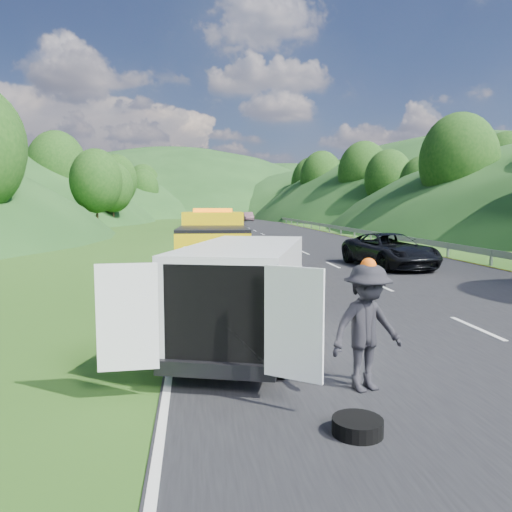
{
  "coord_description": "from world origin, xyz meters",
  "views": [
    {
      "loc": [
        -3.46,
        -12.55,
        2.88
      ],
      "look_at": [
        -1.59,
        2.39,
        1.3
      ],
      "focal_mm": 35.0,
      "sensor_mm": 36.0,
      "label": 1
    }
  ],
  "objects": [
    {
      "name": "ground",
      "position": [
        0.0,
        0.0,
        0.0
      ],
      "size": [
        320.0,
        320.0,
        0.0
      ],
      "primitive_type": "plane",
      "color": "#38661E",
      "rests_on": "ground"
    },
    {
      "name": "road_surface",
      "position": [
        3.0,
        40.0,
        0.01
      ],
      "size": [
        14.0,
        200.0,
        0.02
      ],
      "primitive_type": "cube",
      "color": "black",
      "rests_on": "ground"
    },
    {
      "name": "guardrail",
      "position": [
        10.3,
        52.5,
        0.0
      ],
      "size": [
        0.06,
        140.0,
        1.52
      ],
      "primitive_type": "cube",
      "color": "gray",
      "rests_on": "ground"
    },
    {
      "name": "tree_line_left",
      "position": [
        -19.0,
        60.0,
        0.0
      ],
      "size": [
        14.0,
        140.0,
        14.0
      ],
      "primitive_type": null,
      "color": "#2C5519",
      "rests_on": "ground"
    },
    {
      "name": "tree_line_right",
      "position": [
        23.0,
        60.0,
        0.0
      ],
      "size": [
        14.0,
        140.0,
        14.0
      ],
      "primitive_type": null,
      "color": "#2C5519",
      "rests_on": "ground"
    },
    {
      "name": "hills_backdrop",
      "position": [
        6.5,
        134.7,
        0.0
      ],
      "size": [
        201.0,
        288.6,
        44.0
      ],
      "primitive_type": null,
      "color": "#2D5B23",
      "rests_on": "ground"
    },
    {
      "name": "tow_truck",
      "position": [
        -2.77,
        5.66,
        1.32
      ],
      "size": [
        2.61,
        6.38,
        2.7
      ],
      "rotation": [
        0.0,
        0.0,
        -0.04
      ],
      "color": "black",
      "rests_on": "ground"
    },
    {
      "name": "white_van",
      "position": [
        -2.45,
        -2.83,
        1.19
      ],
      "size": [
        4.1,
        6.39,
        2.1
      ],
      "rotation": [
        0.0,
        0.0,
        -0.29
      ],
      "color": "black",
      "rests_on": "ground"
    },
    {
      "name": "woman",
      "position": [
        -3.62,
        1.5,
        0.0
      ],
      "size": [
        0.49,
        0.64,
        1.67
      ],
      "primitive_type": "imported",
      "rotation": [
        0.0,
        0.0,
        1.5
      ],
      "color": "white",
      "rests_on": "ground"
    },
    {
      "name": "child",
      "position": [
        -2.86,
        -0.96,
        0.0
      ],
      "size": [
        0.6,
        0.55,
        1.0
      ],
      "primitive_type": "imported",
      "rotation": [
        0.0,
        0.0,
        -0.45
      ],
      "color": "#C5C269",
      "rests_on": "ground"
    },
    {
      "name": "worker",
      "position": [
        -0.85,
        -5.37,
        0.0
      ],
      "size": [
        1.44,
        1.1,
        1.96
      ],
      "primitive_type": "imported",
      "rotation": [
        0.0,
        0.0,
        0.33
      ],
      "color": "black",
      "rests_on": "ground"
    },
    {
      "name": "suitcase",
      "position": [
        -4.61,
        -0.54,
        0.31
      ],
      "size": [
        0.4,
        0.23,
        0.63
      ],
      "primitive_type": "cube",
      "rotation": [
        0.0,
        0.0,
        -0.05
      ],
      "color": "#68604E",
      "rests_on": "ground"
    },
    {
      "name": "spare_tire",
      "position": [
        -1.46,
        -6.8,
        0.0
      ],
      "size": [
        0.64,
        0.64,
        0.2
      ],
      "primitive_type": "cylinder",
      "color": "black",
      "rests_on": "ground"
    },
    {
      "name": "passing_suv",
      "position": [
        5.34,
        8.98,
        0.0
      ],
      "size": [
        3.25,
        5.81,
        1.54
      ],
      "primitive_type": "imported",
      "rotation": [
        0.0,
        0.0,
        0.13
      ],
      "color": "black",
      "rests_on": "ground"
    },
    {
      "name": "dist_car_a",
      "position": [
        1.4,
        57.57,
        0.0
      ],
      "size": [
        1.72,
        4.27,
        1.46
      ],
      "primitive_type": "imported",
      "color": "#535359",
      "rests_on": "ground"
    },
    {
      "name": "dist_car_b",
      "position": [
        5.7,
        71.43,
        0.0
      ],
      "size": [
        1.54,
        4.41,
        1.45
      ],
      "primitive_type": "imported",
      "color": "brown",
      "rests_on": "ground"
    },
    {
      "name": "dist_car_c",
      "position": [
        2.16,
        82.32,
        0.0
      ],
      "size": [
        2.21,
        5.43,
        1.58
      ],
      "primitive_type": "imported",
      "color": "#97544B",
      "rests_on": "ground"
    },
    {
      "name": "dist_car_d",
      "position": [
        4.86,
        109.32,
        0.0
      ],
      "size": [
        1.72,
        4.27,
        1.46
      ],
      "primitive_type": "imported",
      "color": "#6C584E",
      "rests_on": "ground"
    }
  ]
}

